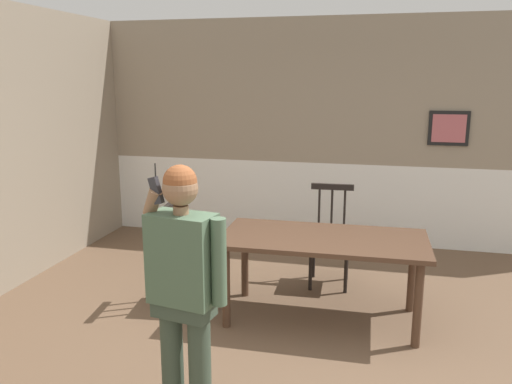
# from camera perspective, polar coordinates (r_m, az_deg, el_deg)

# --- Properties ---
(ground_plane) EXTENTS (7.24, 7.24, 0.00)m
(ground_plane) POSITION_cam_1_polar(r_m,az_deg,el_deg) (3.92, 4.94, -19.92)
(ground_plane) COLOR brown
(room_back_partition) EXTENTS (6.29, 0.17, 2.82)m
(room_back_partition) POSITION_cam_1_polar(r_m,az_deg,el_deg) (6.63, 9.50, 5.99)
(room_back_partition) COLOR gray
(room_back_partition) RESTS_ON ground_plane
(dining_table) EXTENTS (1.78, 0.89, 0.76)m
(dining_table) POSITION_cam_1_polar(r_m,az_deg,el_deg) (4.52, 7.43, -6.03)
(dining_table) COLOR #4C3323
(dining_table) RESTS_ON ground_plane
(chair_near_window) EXTENTS (0.49, 0.49, 0.96)m
(chair_near_window) POSITION_cam_1_polar(r_m,az_deg,el_deg) (4.85, -7.87, -7.29)
(chair_near_window) COLOR black
(chair_near_window) RESTS_ON ground_plane
(chair_by_doorway) EXTENTS (0.45, 0.45, 1.02)m
(chair_by_doorway) POSITION_cam_1_polar(r_m,az_deg,el_deg) (5.35, 8.19, -5.08)
(chair_by_doorway) COLOR black
(chair_by_doorway) RESTS_ON ground_plane
(person_figure) EXTENTS (0.55, 0.28, 1.62)m
(person_figure) POSITION_cam_1_polar(r_m,az_deg,el_deg) (3.16, -7.94, -9.54)
(person_figure) COLOR #3A493A
(person_figure) RESTS_ON ground_plane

